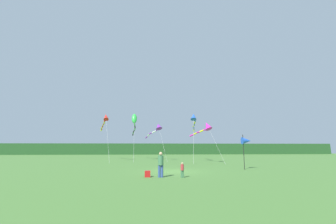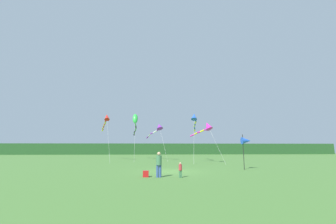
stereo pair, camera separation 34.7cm
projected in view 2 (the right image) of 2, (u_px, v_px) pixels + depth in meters
The scene contains 11 objects.
ground_plane at pixel (172, 171), 18.77m from camera, with size 120.00×120.00×0.00m, color #477533.
distant_treeline at pixel (160, 149), 63.34m from camera, with size 108.00×2.14×3.20m, color #234C23.
person_adult at pixel (159, 163), 15.24m from camera, with size 0.39×0.39×1.78m.
person_child at pixel (180, 169), 15.02m from camera, with size 0.23×0.23×1.05m.
cooler_box at pixel (146, 174), 15.28m from camera, with size 0.41×0.38×0.44m, color red.
banner_flag_pole at pixel (246, 141), 20.70m from camera, with size 0.90×0.70×3.35m.
kite_blue at pixel (194, 119), 31.81m from camera, with size 2.01×9.12×7.24m.
kite_red at pixel (106, 120), 34.47m from camera, with size 3.96×10.80×7.59m.
kite_magenta at pixel (207, 127), 29.28m from camera, with size 3.60×5.23×5.75m.
kite_purple at pixel (158, 128), 35.14m from camera, with size 3.56×7.99×6.16m.
kite_green at pixel (135, 121), 36.15m from camera, with size 1.30×10.68×7.80m.
Camera 2 is at (-1.56, -19.32, 2.13)m, focal length 22.65 mm.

